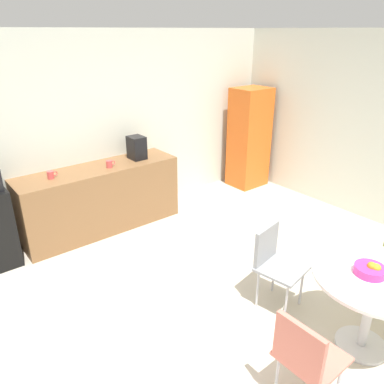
{
  "coord_description": "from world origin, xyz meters",
  "views": [
    {
      "loc": [
        -2.17,
        -1.79,
        2.58
      ],
      "look_at": [
        0.17,
        1.15,
        0.95
      ],
      "focal_mm": 35.12,
      "sensor_mm": 36.0,
      "label": 1
    }
  ],
  "objects_px": {
    "locker_cabinet": "(249,138)",
    "mug_white": "(141,152)",
    "chair_gray": "(274,258)",
    "fruit_bowl": "(371,269)",
    "round_table": "(373,291)",
    "mug_green": "(51,175)",
    "mug_red": "(109,164)",
    "coffee_maker": "(137,148)",
    "chair_coral": "(305,354)"
  },
  "relations": [
    {
      "from": "locker_cabinet",
      "to": "mug_white",
      "type": "relative_size",
      "value": 13.18
    },
    {
      "from": "chair_gray",
      "to": "fruit_bowl",
      "type": "bearing_deg",
      "value": -81.13
    },
    {
      "from": "chair_gray",
      "to": "mug_white",
      "type": "height_order",
      "value": "mug_white"
    },
    {
      "from": "round_table",
      "to": "mug_green",
      "type": "bearing_deg",
      "value": 112.61
    },
    {
      "from": "locker_cabinet",
      "to": "mug_red",
      "type": "distance_m",
      "value": 2.65
    },
    {
      "from": "coffee_maker",
      "to": "fruit_bowl",
      "type": "bearing_deg",
      "value": -87.27
    },
    {
      "from": "locker_cabinet",
      "to": "round_table",
      "type": "height_order",
      "value": "locker_cabinet"
    },
    {
      "from": "chair_gray",
      "to": "mug_green",
      "type": "bearing_deg",
      "value": 116.73
    },
    {
      "from": "round_table",
      "to": "chair_coral",
      "type": "xyz_separation_m",
      "value": [
        -0.92,
        -0.01,
        -0.08
      ]
    },
    {
      "from": "mug_white",
      "to": "mug_red",
      "type": "relative_size",
      "value": 1.0
    },
    {
      "from": "chair_coral",
      "to": "mug_red",
      "type": "distance_m",
      "value": 3.36
    },
    {
      "from": "mug_green",
      "to": "coffee_maker",
      "type": "distance_m",
      "value": 1.23
    },
    {
      "from": "chair_gray",
      "to": "mug_white",
      "type": "xyz_separation_m",
      "value": [
        0.1,
        2.59,
        0.43
      ]
    },
    {
      "from": "round_table",
      "to": "chair_gray",
      "type": "relative_size",
      "value": 1.22
    },
    {
      "from": "locker_cabinet",
      "to": "fruit_bowl",
      "type": "relative_size",
      "value": 6.84
    },
    {
      "from": "round_table",
      "to": "mug_red",
      "type": "relative_size",
      "value": 7.86
    },
    {
      "from": "chair_coral",
      "to": "mug_white",
      "type": "height_order",
      "value": "mug_white"
    },
    {
      "from": "locker_cabinet",
      "to": "chair_gray",
      "type": "distance_m",
      "value": 3.23
    },
    {
      "from": "chair_gray",
      "to": "fruit_bowl",
      "type": "relative_size",
      "value": 3.34
    },
    {
      "from": "coffee_maker",
      "to": "chair_coral",
      "type": "bearing_deg",
      "value": -102.17
    },
    {
      "from": "chair_gray",
      "to": "mug_green",
      "type": "height_order",
      "value": "mug_green"
    },
    {
      "from": "fruit_bowl",
      "to": "mug_green",
      "type": "distance_m",
      "value": 3.62
    },
    {
      "from": "mug_white",
      "to": "mug_green",
      "type": "relative_size",
      "value": 1.0
    },
    {
      "from": "mug_green",
      "to": "coffee_maker",
      "type": "relative_size",
      "value": 0.4
    },
    {
      "from": "round_table",
      "to": "mug_white",
      "type": "relative_size",
      "value": 7.86
    },
    {
      "from": "locker_cabinet",
      "to": "chair_gray",
      "type": "bearing_deg",
      "value": -131.87
    },
    {
      "from": "round_table",
      "to": "coffee_maker",
      "type": "distance_m",
      "value": 3.44
    },
    {
      "from": "mug_white",
      "to": "chair_coral",
      "type": "bearing_deg",
      "value": -103.8
    },
    {
      "from": "locker_cabinet",
      "to": "round_table",
      "type": "bearing_deg",
      "value": -120.97
    },
    {
      "from": "fruit_bowl",
      "to": "coffee_maker",
      "type": "height_order",
      "value": "coffee_maker"
    },
    {
      "from": "locker_cabinet",
      "to": "coffee_maker",
      "type": "distance_m",
      "value": 2.18
    },
    {
      "from": "round_table",
      "to": "fruit_bowl",
      "type": "xyz_separation_m",
      "value": [
        -0.03,
        0.05,
        0.2
      ]
    },
    {
      "from": "mug_red",
      "to": "coffee_maker",
      "type": "bearing_deg",
      "value": 10.84
    },
    {
      "from": "locker_cabinet",
      "to": "coffee_maker",
      "type": "bearing_deg",
      "value": 177.36
    },
    {
      "from": "mug_red",
      "to": "mug_white",
      "type": "bearing_deg",
      "value": 17.06
    },
    {
      "from": "mug_white",
      "to": "coffee_maker",
      "type": "relative_size",
      "value": 0.4
    },
    {
      "from": "locker_cabinet",
      "to": "mug_red",
      "type": "bearing_deg",
      "value": 179.82
    },
    {
      "from": "round_table",
      "to": "mug_red",
      "type": "xyz_separation_m",
      "value": [
        -0.67,
        3.31,
        0.35
      ]
    },
    {
      "from": "fruit_bowl",
      "to": "mug_green",
      "type": "relative_size",
      "value": 1.93
    },
    {
      "from": "fruit_bowl",
      "to": "mug_white",
      "type": "distance_m",
      "value": 3.45
    },
    {
      "from": "mug_green",
      "to": "mug_red",
      "type": "distance_m",
      "value": 0.75
    },
    {
      "from": "round_table",
      "to": "mug_white",
      "type": "xyz_separation_m",
      "value": [
        -0.06,
        3.5,
        0.35
      ]
    },
    {
      "from": "mug_white",
      "to": "chair_gray",
      "type": "bearing_deg",
      "value": -92.21
    },
    {
      "from": "locker_cabinet",
      "to": "chair_coral",
      "type": "distance_m",
      "value": 4.42
    },
    {
      "from": "round_table",
      "to": "mug_red",
      "type": "distance_m",
      "value": 3.4
    },
    {
      "from": "mug_white",
      "to": "coffee_maker",
      "type": "xyz_separation_m",
      "value": [
        -0.13,
        -0.09,
        0.11
      ]
    },
    {
      "from": "round_table",
      "to": "fruit_bowl",
      "type": "bearing_deg",
      "value": 120.21
    },
    {
      "from": "mug_white",
      "to": "coffee_maker",
      "type": "bearing_deg",
      "value": -143.27
    },
    {
      "from": "coffee_maker",
      "to": "mug_white",
      "type": "bearing_deg",
      "value": 36.73
    },
    {
      "from": "round_table",
      "to": "mug_red",
      "type": "height_order",
      "value": "mug_red"
    }
  ]
}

